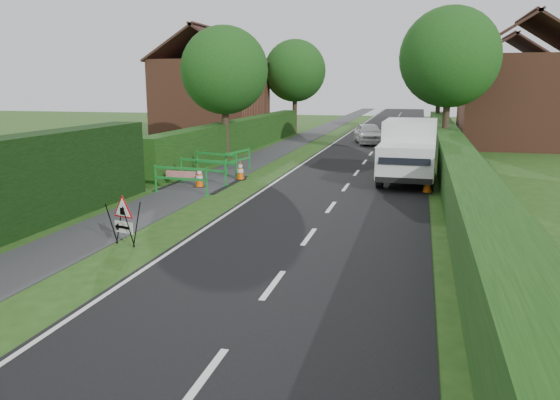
{
  "coord_description": "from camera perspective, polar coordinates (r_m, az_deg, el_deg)",
  "views": [
    {
      "loc": [
        5.09,
        -8.59,
        3.8
      ],
      "look_at": [
        1.75,
        4.48,
        0.94
      ],
      "focal_mm": 35.0,
      "sensor_mm": 36.0,
      "label": 1
    }
  ],
  "objects": [
    {
      "name": "ped_barrier_2",
      "position": [
        23.24,
        -6.68,
        4.07
      ],
      "size": [
        2.08,
        0.85,
        1.0
      ],
      "rotation": [
        0.0,
        0.0,
        -0.25
      ],
      "color": "#17812C",
      "rests_on": "ground"
    },
    {
      "name": "traffic_cone_3",
      "position": [
        20.72,
        -8.43,
        2.39
      ],
      "size": [
        0.38,
        0.38,
        0.79
      ],
      "color": "black",
      "rests_on": "ground"
    },
    {
      "name": "traffic_cone_1",
      "position": [
        22.84,
        13.95,
        3.06
      ],
      "size": [
        0.38,
        0.38,
        0.79
      ],
      "color": "black",
      "rests_on": "ground"
    },
    {
      "name": "traffic_cone_2",
      "position": [
        25.28,
        15.17,
        3.83
      ],
      "size": [
        0.38,
        0.38,
        0.79
      ],
      "color": "black",
      "rests_on": "ground"
    },
    {
      "name": "tree_fe",
      "position": [
        46.61,
        16.33,
        12.05
      ],
      "size": [
        4.2,
        4.2,
        6.33
      ],
      "color": "#2D2116",
      "rests_on": "ground"
    },
    {
      "name": "triangle_sign",
      "position": [
        13.48,
        -16.16,
        -1.68
      ],
      "size": [
        0.89,
        0.89,
        1.04
      ],
      "rotation": [
        0.0,
        0.0,
        -0.29
      ],
      "color": "black",
      "rests_on": "ground"
    },
    {
      "name": "house_west",
      "position": [
        41.45,
        -7.13,
        10.66
      ],
      "size": [
        7.5,
        7.4,
        7.88
      ],
      "color": "brown",
      "rests_on": "ground"
    },
    {
      "name": "redwhite_plank",
      "position": [
        21.15,
        -9.97,
        1.46
      ],
      "size": [
        1.5,
        0.11,
        0.25
      ],
      "primitive_type": "cube",
      "rotation": [
        0.0,
        0.0,
        -0.04
      ],
      "color": "red",
      "rests_on": "ground"
    },
    {
      "name": "hatchback_car",
      "position": [
        36.15,
        9.27,
        6.89
      ],
      "size": [
        2.52,
        4.25,
        1.36
      ],
      "primitive_type": "imported",
      "rotation": [
        0.0,
        0.0,
        0.24
      ],
      "color": "white",
      "rests_on": "ground"
    },
    {
      "name": "traffic_cone_4",
      "position": [
        22.17,
        -4.17,
        3.12
      ],
      "size": [
        0.38,
        0.38,
        0.79
      ],
      "color": "black",
      "rests_on": "ground"
    },
    {
      "name": "works_van",
      "position": [
        22.31,
        13.31,
        5.15
      ],
      "size": [
        2.22,
        5.31,
        2.39
      ],
      "rotation": [
        0.0,
        0.0,
        -0.03
      ],
      "color": "silver",
      "rests_on": "ground"
    },
    {
      "name": "ped_barrier_1",
      "position": [
        21.34,
        -8.06,
        3.33
      ],
      "size": [
        2.09,
        0.7,
        1.0
      ],
      "rotation": [
        0.0,
        0.0,
        -0.17
      ],
      "color": "#17812C",
      "rests_on": "ground"
    },
    {
      "name": "footpath",
      "position": [
        44.5,
        3.85,
        7.08
      ],
      "size": [
        2.0,
        90.0,
        0.02
      ],
      "primitive_type": "cube",
      "color": "#2D2D30",
      "rests_on": "ground"
    },
    {
      "name": "hedge_east",
      "position": [
        24.92,
        17.44,
        2.67
      ],
      "size": [
        1.2,
        50.0,
        1.5
      ],
      "primitive_type": "cube",
      "color": "#14380F",
      "rests_on": "ground"
    },
    {
      "name": "road_surface",
      "position": [
        43.83,
        10.99,
        6.81
      ],
      "size": [
        6.0,
        90.0,
        0.02
      ],
      "primitive_type": "cube",
      "color": "black",
      "rests_on": "ground"
    },
    {
      "name": "traffic_cone_0",
      "position": [
        20.11,
        15.17,
        1.81
      ],
      "size": [
        0.38,
        0.38,
        0.79
      ],
      "color": "black",
      "rests_on": "ground"
    },
    {
      "name": "tree_nw",
      "position": [
        28.31,
        -5.83,
        13.32
      ],
      "size": [
        4.4,
        4.4,
        6.7
      ],
      "color": "#2D2116",
      "rests_on": "ground"
    },
    {
      "name": "house_east_b",
      "position": [
        51.07,
        22.49,
        10.09
      ],
      "size": [
        7.5,
        7.4,
        7.88
      ],
      "color": "brown",
      "rests_on": "ground"
    },
    {
      "name": "hedge_west_far",
      "position": [
        32.43,
        -3.89,
        5.24
      ],
      "size": [
        1.0,
        24.0,
        1.8
      ],
      "primitive_type": "cube",
      "color": "#14380F",
      "rests_on": "ground"
    },
    {
      "name": "tree_ne",
      "position": [
        30.65,
        17.32,
        14.04
      ],
      "size": [
        5.2,
        5.2,
        7.79
      ],
      "color": "#2D2116",
      "rests_on": "ground"
    },
    {
      "name": "tree_fw",
      "position": [
        43.69,
        1.57,
        13.34
      ],
      "size": [
        4.8,
        4.8,
        7.24
      ],
      "color": "#2D2116",
      "rests_on": "ground"
    },
    {
      "name": "ped_barrier_3",
      "position": [
        23.93,
        -4.39,
        4.35
      ],
      "size": [
        0.75,
        2.09,
        1.0
      ],
      "rotation": [
        0.0,
        0.0,
        1.37
      ],
      "color": "#17812C",
      "rests_on": "ground"
    },
    {
      "name": "house_east_a",
      "position": [
        37.07,
        23.87,
        9.6
      ],
      "size": [
        7.5,
        7.4,
        7.88
      ],
      "color": "brown",
      "rests_on": "ground"
    },
    {
      "name": "ground",
      "position": [
        10.68,
        -15.42,
        -9.3
      ],
      "size": [
        120.0,
        120.0,
        0.0
      ],
      "primitive_type": "plane",
      "color": "#224714",
      "rests_on": "ground"
    },
    {
      "name": "ped_barrier_0",
      "position": [
        19.49,
        -10.36,
        2.44
      ],
      "size": [
        2.08,
        0.49,
        1.0
      ],
      "rotation": [
        0.0,
        0.0,
        -0.07
      ],
      "color": "#17812C",
      "rests_on": "ground"
    }
  ]
}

